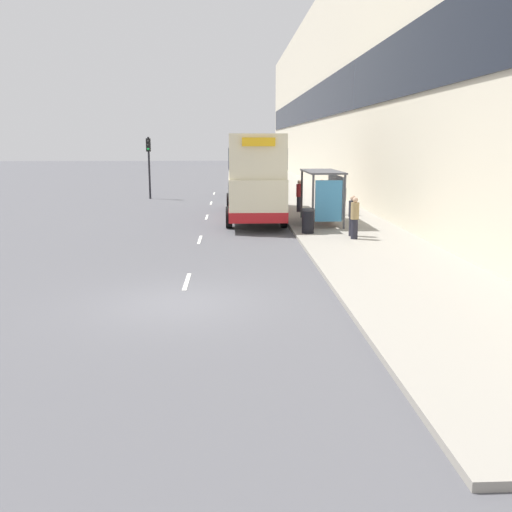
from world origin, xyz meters
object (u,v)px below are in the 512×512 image
(car_0, at_px, (255,186))
(pedestrian_4, at_px, (355,218))
(pedestrian_2, at_px, (299,196))
(pedestrian_3, at_px, (352,215))
(double_decker_bus_near, at_px, (253,174))
(litter_bin, at_px, (308,221))
(traffic_light_far_kerb, at_px, (149,157))
(pedestrian_at_shelter, at_px, (321,195))
(pedestrian_1, at_px, (343,199))
(bus_shelter, at_px, (327,187))

(car_0, xyz_separation_m, pedestrian_4, (3.20, -18.71, 0.14))
(pedestrian_2, height_order, pedestrian_3, pedestrian_2)
(double_decker_bus_near, bearing_deg, litter_bin, -71.00)
(litter_bin, relative_size, traffic_light_far_kerb, 0.24)
(double_decker_bus_near, relative_size, pedestrian_4, 6.71)
(pedestrian_at_shelter, xyz_separation_m, pedestrian_3, (-0.06, -8.54, -0.06))
(pedestrian_at_shelter, height_order, pedestrian_3, pedestrian_at_shelter)
(pedestrian_1, relative_size, pedestrian_2, 0.93)
(pedestrian_1, xyz_separation_m, pedestrian_2, (-2.14, 1.52, 0.06))
(double_decker_bus_near, bearing_deg, pedestrian_4, -63.84)
(bus_shelter, height_order, litter_bin, bus_shelter)
(bus_shelter, relative_size, pedestrian_3, 2.51)
(car_0, xyz_separation_m, pedestrian_3, (3.26, -17.99, 0.14))
(car_0, height_order, traffic_light_far_kerb, traffic_light_far_kerb)
(pedestrian_2, height_order, traffic_light_far_kerb, traffic_light_far_kerb)
(car_0, bearing_deg, double_decker_bus_near, -92.73)
(pedestrian_at_shelter, distance_m, litter_bin, 7.91)
(bus_shelter, distance_m, car_0, 14.74)
(litter_bin, bearing_deg, pedestrian_2, 85.96)
(bus_shelter, xyz_separation_m, litter_bin, (-1.22, -2.70, -1.21))
(pedestrian_1, distance_m, pedestrian_4, 7.70)
(double_decker_bus_near, bearing_deg, pedestrian_2, 30.86)
(pedestrian_2, xyz_separation_m, pedestrian_3, (1.18, -8.43, -0.04))
(bus_shelter, distance_m, pedestrian_at_shelter, 5.09)
(car_0, bearing_deg, pedestrian_2, -77.73)
(pedestrian_3, relative_size, traffic_light_far_kerb, 0.39)
(traffic_light_far_kerb, bearing_deg, pedestrian_2, -44.09)
(pedestrian_2, relative_size, litter_bin, 1.67)
(pedestrian_at_shelter, xyz_separation_m, pedestrian_4, (-0.12, -9.26, -0.06))
(car_0, distance_m, pedestrian_2, 9.79)
(pedestrian_1, distance_m, pedestrian_2, 2.63)
(bus_shelter, distance_m, traffic_light_far_kerb, 17.39)
(pedestrian_at_shelter, height_order, pedestrian_2, pedestrian_at_shelter)
(pedestrian_3, bearing_deg, traffic_light_far_kerb, 121.19)
(pedestrian_4, height_order, litter_bin, pedestrian_4)
(pedestrian_3, distance_m, litter_bin, 1.94)
(double_decker_bus_near, relative_size, pedestrian_at_shelter, 6.29)
(bus_shelter, relative_size, pedestrian_2, 2.39)
(traffic_light_far_kerb, bearing_deg, litter_bin, -61.92)
(double_decker_bus_near, xyz_separation_m, pedestrian_1, (4.76, 0.04, -1.31))
(pedestrian_4, xyz_separation_m, litter_bin, (-1.65, 1.56, -0.32))
(pedestrian_4, bearing_deg, car_0, 99.69)
(car_0, relative_size, litter_bin, 4.10)
(pedestrian_3, distance_m, traffic_light_far_kerb, 20.68)
(bus_shelter, xyz_separation_m, pedestrian_4, (0.43, -4.26, -0.88))
(traffic_light_far_kerb, bearing_deg, car_0, 2.90)
(pedestrian_2, bearing_deg, car_0, 102.27)
(double_decker_bus_near, relative_size, pedestrian_1, 6.86)
(pedestrian_3, bearing_deg, bus_shelter, 97.91)
(pedestrian_at_shelter, bearing_deg, double_decker_bus_near, -156.53)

